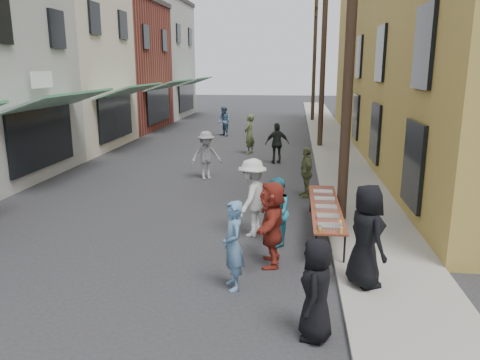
% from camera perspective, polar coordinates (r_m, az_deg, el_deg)
% --- Properties ---
extents(ground, '(120.00, 120.00, 0.00)m').
position_cam_1_polar(ground, '(10.43, -10.77, -9.36)').
color(ground, '#28282B').
rests_on(ground, ground).
extents(sidewalk, '(2.20, 60.00, 0.10)m').
position_cam_1_polar(sidewalk, '(24.54, 11.32, 4.04)').
color(sidewalk, gray).
rests_on(sidewalk, ground).
extents(storefront_row, '(8.00, 37.00, 9.00)m').
position_cam_1_polar(storefront_row, '(27.38, -22.22, 12.86)').
color(storefront_row, maroon).
rests_on(storefront_row, ground).
extents(building_ochre, '(10.00, 28.00, 10.00)m').
position_cam_1_polar(building_ochre, '(24.52, 26.90, 14.49)').
color(building_ochre, olive).
rests_on(building_ochre, ground).
extents(utility_pole_near, '(0.26, 0.26, 9.00)m').
position_cam_1_polar(utility_pole_near, '(12.21, 13.26, 15.49)').
color(utility_pole_near, '#2D2116').
rests_on(utility_pole_near, ground).
extents(utility_pole_mid, '(0.26, 0.26, 9.00)m').
position_cam_1_polar(utility_pole_mid, '(24.17, 10.11, 14.55)').
color(utility_pole_mid, '#2D2116').
rests_on(utility_pole_mid, ground).
extents(utility_pole_far, '(0.26, 0.26, 9.00)m').
position_cam_1_polar(utility_pole_far, '(36.16, 9.05, 14.22)').
color(utility_pole_far, '#2D2116').
rests_on(utility_pole_far, ground).
extents(serving_table, '(0.70, 4.00, 0.75)m').
position_cam_1_polar(serving_table, '(11.55, 10.36, -3.29)').
color(serving_table, '#602C17').
rests_on(serving_table, ground).
extents(catering_tray_sausage, '(0.50, 0.33, 0.08)m').
position_cam_1_polar(catering_tray_sausage, '(9.96, 10.94, -5.61)').
color(catering_tray_sausage, maroon).
rests_on(catering_tray_sausage, serving_table).
extents(catering_tray_foil_b, '(0.50, 0.33, 0.08)m').
position_cam_1_polar(catering_tray_foil_b, '(10.58, 10.70, -4.45)').
color(catering_tray_foil_b, '#B2B2B7').
rests_on(catering_tray_foil_b, serving_table).
extents(catering_tray_buns, '(0.50, 0.33, 0.08)m').
position_cam_1_polar(catering_tray_buns, '(11.24, 10.47, -3.35)').
color(catering_tray_buns, tan).
rests_on(catering_tray_buns, serving_table).
extents(catering_tray_foil_d, '(0.50, 0.33, 0.08)m').
position_cam_1_polar(catering_tray_foil_d, '(11.91, 10.27, -2.37)').
color(catering_tray_foil_d, '#B2B2B7').
rests_on(catering_tray_foil_d, serving_table).
extents(catering_tray_buns_end, '(0.50, 0.33, 0.08)m').
position_cam_1_polar(catering_tray_buns_end, '(12.59, 10.09, -1.50)').
color(catering_tray_buns_end, tan).
rests_on(catering_tray_buns_end, serving_table).
extents(condiment_jar_a, '(0.07, 0.07, 0.08)m').
position_cam_1_polar(condiment_jar_a, '(9.66, 9.75, -6.16)').
color(condiment_jar_a, '#A57F26').
rests_on(condiment_jar_a, serving_table).
extents(condiment_jar_b, '(0.07, 0.07, 0.08)m').
position_cam_1_polar(condiment_jar_b, '(9.76, 9.72, -5.97)').
color(condiment_jar_b, '#A57F26').
rests_on(condiment_jar_b, serving_table).
extents(condiment_jar_c, '(0.07, 0.07, 0.08)m').
position_cam_1_polar(condiment_jar_c, '(9.85, 9.69, -5.77)').
color(condiment_jar_c, '#A57F26').
rests_on(condiment_jar_c, serving_table).
extents(cup_stack, '(0.08, 0.08, 0.12)m').
position_cam_1_polar(cup_stack, '(9.74, 12.22, -6.00)').
color(cup_stack, tan).
rests_on(cup_stack, serving_table).
extents(guest_front_a, '(0.63, 0.85, 1.60)m').
position_cam_1_polar(guest_front_a, '(7.25, 9.31, -13.06)').
color(guest_front_a, black).
rests_on(guest_front_a, ground).
extents(guest_front_b, '(0.60, 0.72, 1.69)m').
position_cam_1_polar(guest_front_b, '(8.65, -0.85, -7.99)').
color(guest_front_b, '#517A9E').
rests_on(guest_front_b, ground).
extents(guest_front_c, '(0.62, 0.79, 1.60)m').
position_cam_1_polar(guest_front_c, '(10.73, 4.42, -3.92)').
color(guest_front_c, teal).
rests_on(guest_front_c, ground).
extents(guest_front_d, '(1.04, 1.39, 1.91)m').
position_cam_1_polar(guest_front_d, '(11.30, 1.50, -2.16)').
color(guest_front_d, beige).
rests_on(guest_front_d, ground).
extents(guest_front_e, '(0.64, 1.01, 1.60)m').
position_cam_1_polar(guest_front_e, '(14.90, 8.06, 0.97)').
color(guest_front_e, '#646C3F').
rests_on(guest_front_e, ground).
extents(guest_queue_back, '(0.54, 1.66, 1.79)m').
position_cam_1_polar(guest_queue_back, '(9.66, 3.88, -5.33)').
color(guest_queue_back, maroon).
rests_on(guest_queue_back, ground).
extents(server, '(0.94, 1.10, 1.91)m').
position_cam_1_polar(server, '(8.81, 15.14, -6.59)').
color(server, black).
rests_on(server, sidewalk).
extents(passerby_left, '(1.32, 1.11, 1.77)m').
position_cam_1_polar(passerby_left, '(17.16, -4.15, 3.04)').
color(passerby_left, gray).
rests_on(passerby_left, ground).
extents(passerby_mid, '(1.09, 0.66, 1.73)m').
position_cam_1_polar(passerby_mid, '(19.95, 4.55, 4.47)').
color(passerby_mid, black).
rests_on(passerby_mid, ground).
extents(passerby_right, '(0.65, 0.79, 1.88)m').
position_cam_1_polar(passerby_right, '(22.17, 1.16, 5.62)').
color(passerby_right, '#4F5B34').
rests_on(passerby_right, ground).
extents(passerby_far, '(1.07, 1.10, 1.78)m').
position_cam_1_polar(passerby_far, '(27.94, -1.96, 7.18)').
color(passerby_far, '#4A6D90').
rests_on(passerby_far, ground).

